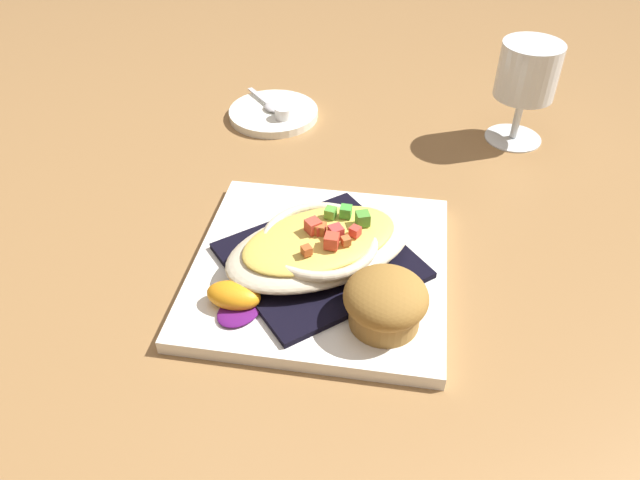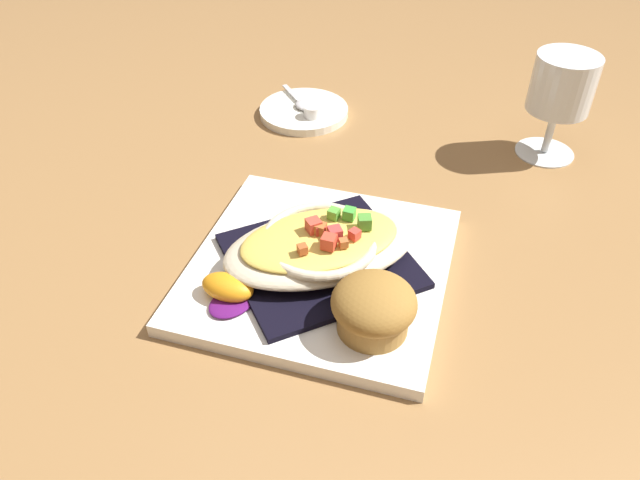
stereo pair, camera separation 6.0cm
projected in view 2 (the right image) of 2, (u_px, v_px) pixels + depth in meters
name	position (u px, v px, depth m)	size (l,w,h in m)	color
ground_plane	(320.00, 273.00, 0.63)	(2.60, 2.60, 0.00)	olive
square_plate	(320.00, 268.00, 0.63)	(0.25, 0.25, 0.01)	white
folded_napkin	(320.00, 260.00, 0.62)	(0.17, 0.16, 0.01)	black
gratin_dish	(320.00, 244.00, 0.60)	(0.21, 0.22, 0.05)	beige
muffin	(374.00, 307.00, 0.54)	(0.08, 0.08, 0.05)	olive
orange_garnish	(229.00, 290.00, 0.58)	(0.06, 0.06, 0.02)	#551361
stemmed_glass	(561.00, 90.00, 0.75)	(0.08, 0.08, 0.13)	white
creamer_saucer	(304.00, 111.00, 0.88)	(0.13, 0.13, 0.01)	white
spoon	(302.00, 103.00, 0.88)	(0.08, 0.06, 0.01)	silver
creamer_cup_0	(312.00, 111.00, 0.85)	(0.02, 0.02, 0.02)	white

